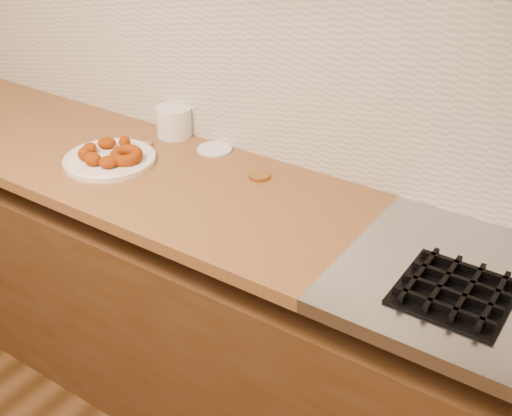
% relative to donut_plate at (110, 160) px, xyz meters
% --- Properties ---
extents(wall_back, '(4.00, 0.02, 2.70)m').
position_rel_donut_plate_xyz_m(wall_back, '(0.39, 0.34, 0.44)').
color(wall_back, '#BEAC91').
rests_on(wall_back, ground).
extents(base_cabinet, '(3.60, 0.60, 0.77)m').
position_rel_donut_plate_xyz_m(base_cabinet, '(0.39, 0.03, -0.52)').
color(base_cabinet, '#4C301C').
rests_on(base_cabinet, floor).
extents(butcher_block, '(2.30, 0.62, 0.04)m').
position_rel_donut_plate_xyz_m(butcher_block, '(-0.26, 0.03, -0.03)').
color(butcher_block, olive).
rests_on(butcher_block, base_cabinet).
extents(backsplash, '(3.60, 0.02, 0.60)m').
position_rel_donut_plate_xyz_m(backsplash, '(0.39, 0.33, 0.29)').
color(backsplash, beige).
rests_on(backsplash, wall_back).
extents(donut_plate, '(0.30, 0.30, 0.02)m').
position_rel_donut_plate_xyz_m(donut_plate, '(0.00, 0.00, 0.00)').
color(donut_plate, white).
rests_on(donut_plate, butcher_block).
extents(ring_donut, '(0.12, 0.13, 0.05)m').
position_rel_donut_plate_xyz_m(ring_donut, '(0.06, 0.01, 0.03)').
color(ring_donut, '#852D06').
rests_on(ring_donut, donut_plate).
extents(fried_dough_chunks, '(0.20, 0.21, 0.05)m').
position_rel_donut_plate_xyz_m(fried_dough_chunks, '(-0.02, -0.02, 0.03)').
color(fried_dough_chunks, '#852D06').
rests_on(fried_dough_chunks, donut_plate).
extents(plastic_tub, '(0.16, 0.16, 0.11)m').
position_rel_donut_plate_xyz_m(plastic_tub, '(0.04, 0.29, 0.04)').
color(plastic_tub, silver).
rests_on(plastic_tub, butcher_block).
extents(tub_lid, '(0.16, 0.16, 0.01)m').
position_rel_donut_plate_xyz_m(tub_lid, '(0.23, 0.27, -0.01)').
color(tub_lid, silver).
rests_on(tub_lid, butcher_block).
extents(brass_jar_lid, '(0.08, 0.08, 0.01)m').
position_rel_donut_plate_xyz_m(brass_jar_lid, '(0.47, 0.19, -0.00)').
color(brass_jar_lid, '#B47431').
rests_on(brass_jar_lid, butcher_block).
extents(wooden_utensil, '(0.18, 0.14, 0.02)m').
position_rel_donut_plate_xyz_m(wooden_utensil, '(-0.05, 0.11, -0.00)').
color(wooden_utensil, olive).
rests_on(wooden_utensil, butcher_block).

